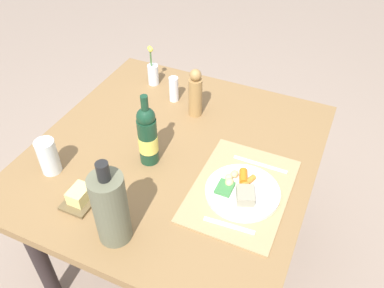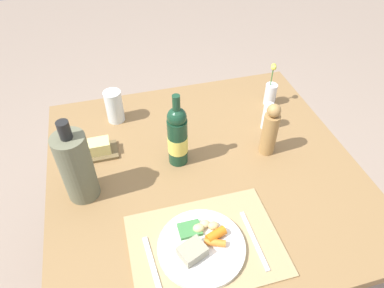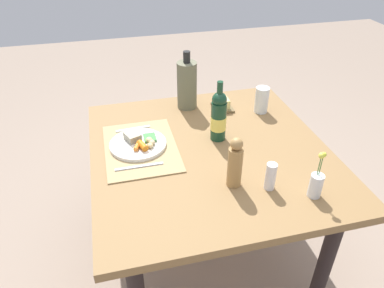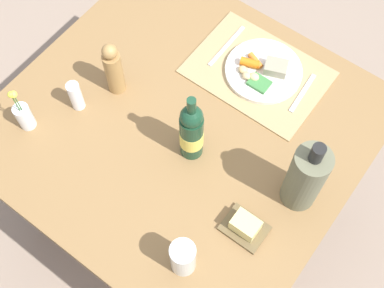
% 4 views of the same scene
% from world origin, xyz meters
% --- Properties ---
extents(ground_plane, '(8.00, 8.00, 0.00)m').
position_xyz_m(ground_plane, '(0.00, 0.00, 0.00)').
color(ground_plane, gray).
extents(dining_table, '(1.13, 1.09, 0.71)m').
position_xyz_m(dining_table, '(0.00, 0.00, 0.62)').
color(dining_table, olive).
rests_on(dining_table, ground_plane).
extents(placemat, '(0.46, 0.33, 0.01)m').
position_xyz_m(placemat, '(-0.09, -0.31, 0.72)').
color(placemat, tan).
rests_on(placemat, dining_table).
extents(dinner_plate, '(0.26, 0.26, 0.05)m').
position_xyz_m(dinner_plate, '(-0.11, -0.32, 0.73)').
color(dinner_plate, silver).
rests_on(dinner_plate, placemat).
extents(fork, '(0.03, 0.17, 0.00)m').
position_xyz_m(fork, '(-0.26, -0.33, 0.72)').
color(fork, silver).
rests_on(fork, placemat).
extents(knife, '(0.01, 0.21, 0.00)m').
position_xyz_m(knife, '(0.06, -0.34, 0.72)').
color(knife, silver).
rests_on(knife, placemat).
extents(salt_shaker, '(0.04, 0.04, 0.12)m').
position_xyz_m(salt_shaker, '(0.32, 0.15, 0.77)').
color(salt_shaker, white).
rests_on(salt_shaker, dining_table).
extents(cooler_bottle, '(0.11, 0.11, 0.32)m').
position_xyz_m(cooler_bottle, '(-0.43, -0.01, 0.85)').
color(cooler_bottle, '#65664D').
rests_on(cooler_bottle, dining_table).
extents(water_tumbler, '(0.07, 0.07, 0.14)m').
position_xyz_m(water_tumbler, '(-0.28, 0.37, 0.78)').
color(water_tumbler, silver).
rests_on(water_tumbler, dining_table).
extents(wine_bottle, '(0.07, 0.07, 0.30)m').
position_xyz_m(wine_bottle, '(-0.08, 0.06, 0.83)').
color(wine_bottle, '#183E28').
rests_on(wine_bottle, dining_table).
extents(butter_dish, '(0.13, 0.10, 0.06)m').
position_xyz_m(butter_dish, '(-0.37, 0.18, 0.74)').
color(butter_dish, brown).
rests_on(butter_dish, dining_table).
extents(flower_vase, '(0.05, 0.05, 0.20)m').
position_xyz_m(flower_vase, '(0.40, 0.31, 0.77)').
color(flower_vase, silver).
rests_on(flower_vase, dining_table).
extents(pepper_mill, '(0.06, 0.06, 0.22)m').
position_xyz_m(pepper_mill, '(0.26, 0.02, 0.82)').
color(pepper_mill, '#A57C47').
rests_on(pepper_mill, dining_table).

